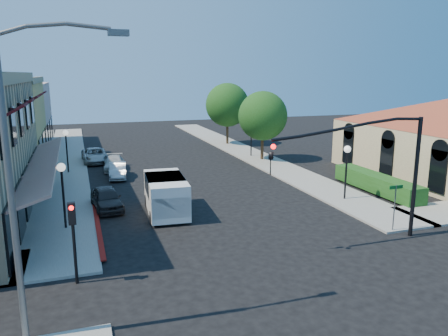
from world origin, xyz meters
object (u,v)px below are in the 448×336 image
object	(u,v)px
cobra_streetlight	(22,173)
street_name_sign	(395,200)
street_tree_b	(227,105)
lamppost_left_far	(66,140)
lamppost_right_far	(251,129)
white_van	(166,193)
parked_car_a	(107,198)
parked_car_c	(114,163)
lamppost_left_near	(62,179)
parked_car_d	(95,155)
secondary_signal	(73,228)
street_tree_a	(263,116)
signal_mast_arm	(381,159)
parked_car_b	(118,171)
lamppost_right_near	(347,159)

from	to	relation	value
cobra_streetlight	street_name_sign	size ratio (longest dim) A/B	3.72
street_tree_b	lamppost_left_far	bearing A→B (deg)	-149.97
lamppost_right_far	white_van	xyz separation A→B (m)	(-11.47, -15.06, -1.48)
street_tree_b	lamppost_right_far	xyz separation A→B (m)	(-0.30, -8.00, -1.81)
parked_car_a	white_van	bearing A→B (deg)	-37.73
street_name_sign	parked_car_c	bearing A→B (deg)	121.71
white_van	lamppost_left_far	bearing A→B (deg)	112.96
lamppost_left_near	white_van	world-z (taller)	lamppost_left_near
lamppost_left_near	parked_car_d	distance (m)	18.26
secondary_signal	lamppost_left_near	xyz separation A→B (m)	(-0.50, 6.59, 0.42)
street_tree_a	parked_car_c	xyz separation A→B (m)	(-13.60, 0.10, -3.62)
signal_mast_arm	secondary_signal	bearing A→B (deg)	-179.63
street_tree_b	white_van	bearing A→B (deg)	-117.04
cobra_streetlight	white_van	xyz separation A→B (m)	(6.18, 10.94, -4.01)
secondary_signal	parked_car_a	bearing A→B (deg)	79.35
street_tree_a	lamppost_left_far	xyz separation A→B (m)	(-17.30, 0.00, -1.46)
street_tree_b	street_name_sign	xyz separation A→B (m)	(-1.30, -29.80, -2.85)
lamppost_left_near	lamppost_right_far	size ratio (longest dim) A/B	1.00
parked_car_b	parked_car_a	bearing A→B (deg)	-94.37
cobra_streetlight	parked_car_a	bearing A→B (deg)	77.20
secondary_signal	parked_car_d	size ratio (longest dim) A/B	0.70
street_name_sign	lamppost_right_far	size ratio (longest dim) A/B	0.70
lamppost_left_near	parked_car_b	world-z (taller)	lamppost_left_near
parked_car_b	parked_car_c	distance (m)	3.10
white_van	parked_car_c	distance (m)	13.31
signal_mast_arm	lamppost_left_near	xyz separation A→B (m)	(-14.36, 6.50, -1.35)
signal_mast_arm	street_tree_a	bearing A→B (deg)	81.83
signal_mast_arm	lamppost_right_near	distance (m)	7.15
parked_car_b	street_tree_b	bearing A→B (deg)	49.23
signal_mast_arm	secondary_signal	world-z (taller)	signal_mast_arm
lamppost_left_far	parked_car_b	world-z (taller)	lamppost_left_far
parked_car_a	secondary_signal	bearing A→B (deg)	-106.20
lamppost_left_far	parked_car_a	world-z (taller)	lamppost_left_far
street_tree_b	parked_car_d	world-z (taller)	street_tree_b
white_van	parked_car_a	distance (m)	3.86
street_name_sign	parked_car_a	bearing A→B (deg)	147.36
signal_mast_arm	parked_car_b	bearing A→B (deg)	121.33
white_van	parked_car_d	distance (m)	17.37
cobra_streetlight	white_van	size ratio (longest dim) A/B	1.85
lamppost_left_near	parked_car_c	xyz separation A→B (m)	(3.70, 14.10, -2.16)
lamppost_right_far	parked_car_b	bearing A→B (deg)	-159.40
cobra_streetlight	lamppost_left_far	xyz separation A→B (m)	(0.65, 24.00, -2.53)
white_van	parked_car_a	world-z (taller)	white_van
lamppost_left_near	parked_car_b	size ratio (longest dim) A/B	0.98
parked_car_b	parked_car_d	world-z (taller)	parked_car_d
white_van	parked_car_b	size ratio (longest dim) A/B	1.39
secondary_signal	parked_car_c	distance (m)	21.02
secondary_signal	white_van	size ratio (longest dim) A/B	0.66
lamppost_left_far	parked_car_d	xyz separation A→B (m)	(2.30, 4.00, -2.08)
street_tree_b	signal_mast_arm	size ratio (longest dim) A/B	0.88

